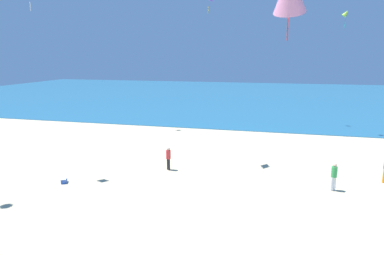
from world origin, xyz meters
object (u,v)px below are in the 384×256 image
object	(u,v)px
cooler_box	(64,180)
person_0	(334,175)
kite_lime	(346,13)
person_4	(168,157)

from	to	relation	value
cooler_box	person_0	bearing A→B (deg)	9.78
kite_lime	cooler_box	bearing A→B (deg)	-134.50
person_0	person_4	distance (m)	9.94
person_4	person_0	bearing A→B (deg)	-51.22
person_0	person_4	bearing A→B (deg)	52.94
person_0	person_4	size ratio (longest dim) A/B	1.04
cooler_box	person_0	distance (m)	15.35
person_4	cooler_box	bearing A→B (deg)	170.31
person_4	kite_lime	distance (m)	21.14
person_0	kite_lime	bearing A→B (deg)	-39.44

